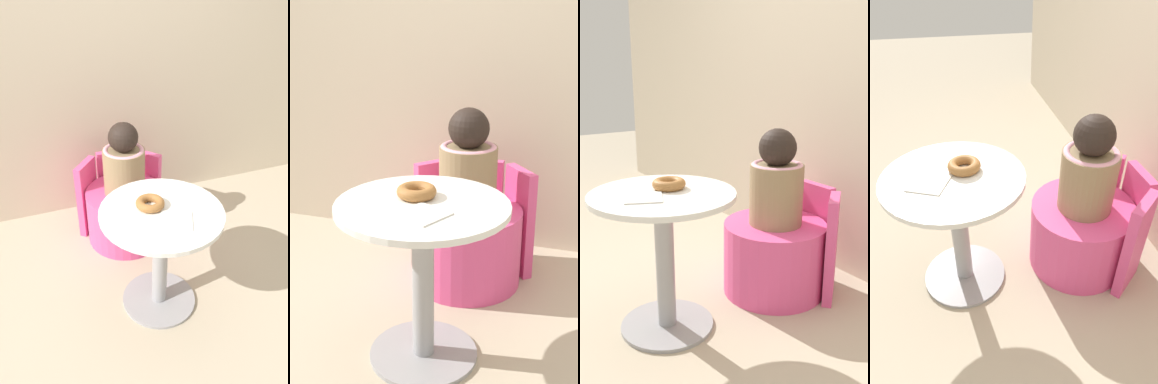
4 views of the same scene
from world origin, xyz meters
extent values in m
plane|color=#B7A88E|center=(0.00, 0.00, 0.00)|extent=(12.00, 12.00, 0.00)
cube|color=beige|center=(0.00, 1.13, 1.20)|extent=(6.00, 0.06, 2.40)
cylinder|color=#99999E|center=(0.04, -0.05, 0.01)|extent=(0.44, 0.44, 0.02)
cylinder|color=#99999E|center=(0.04, -0.05, 0.33)|extent=(0.09, 0.09, 0.62)
cylinder|color=white|center=(0.04, -0.05, 0.65)|extent=(0.65, 0.65, 0.02)
cylinder|color=#E54C8C|center=(0.05, 0.60, 0.20)|extent=(0.55, 0.55, 0.39)
cube|color=#E54C8C|center=(0.05, 0.90, 0.28)|extent=(0.23, 0.05, 0.56)
cube|color=#E54C8C|center=(0.27, 0.79, 0.28)|extent=(0.19, 0.21, 0.56)
cube|color=#E54C8C|center=(-0.18, 0.79, 0.28)|extent=(0.19, 0.21, 0.56)
cylinder|color=#937A56|center=(0.05, 0.60, 0.55)|extent=(0.28, 0.28, 0.32)
torus|color=pink|center=(0.05, 0.60, 0.70)|extent=(0.27, 0.27, 0.04)
sphere|color=black|center=(0.05, 0.60, 0.80)|extent=(0.19, 0.19, 0.19)
torus|color=#9E6633|center=(0.00, 0.01, 0.69)|extent=(0.15, 0.15, 0.04)
cube|color=silver|center=(0.08, -0.15, 0.67)|extent=(0.21, 0.21, 0.01)
camera|label=1|loc=(-0.59, -1.48, 1.78)|focal=35.00mm
camera|label=2|loc=(0.65, -1.76, 1.38)|focal=50.00mm
camera|label=3|loc=(1.76, -0.87, 1.21)|focal=42.00mm
camera|label=4|loc=(1.34, -0.05, 1.50)|focal=32.00mm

